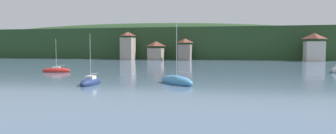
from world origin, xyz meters
name	(u,v)px	position (x,y,z in m)	size (l,w,h in m)	color
wooded_hillside	(177,46)	(-20.53, 170.07, 5.28)	(352.00, 56.96, 25.89)	#264223
shore_building_west	(128,46)	(-32.73, 132.28, 5.12)	(4.71, 5.53, 10.56)	gray
shore_building_westcentral	(156,51)	(-21.82, 132.29, 3.40)	(5.50, 5.55, 6.96)	gray
shore_building_central	(185,50)	(-10.91, 132.44, 3.83)	(4.67, 5.87, 7.90)	gray
shore_building_eastcentral	(314,48)	(32.73, 132.44, 4.57)	(6.02, 5.86, 9.41)	beige
sailboat_mid_1	(177,81)	(-1.32, 61.09, 0.35)	(5.77, 5.79, 8.10)	teal
sailboat_far_2	(56,71)	(-26.44, 74.47, 0.31)	(5.39, 2.78, 6.53)	red
sailboat_mid_5	(91,82)	(-11.56, 58.23, 0.32)	(1.59, 4.63, 6.58)	navy
mooring_buoy_far	(54,68)	(-33.17, 84.32, 0.00)	(0.55, 0.55, 0.55)	yellow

